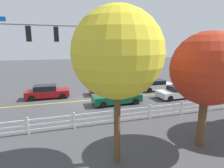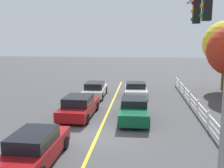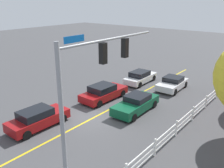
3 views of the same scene
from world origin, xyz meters
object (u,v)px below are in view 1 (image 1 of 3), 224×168
car_0 (47,92)px  car_2 (117,97)px  tree_0 (208,69)px  car_3 (176,92)px  car_4 (156,85)px  car_1 (109,88)px  tree_1 (118,54)px

car_0 → car_2: 7.73m
car_0 → tree_0: 15.65m
car_2 → car_3: bearing=179.1°
car_4 → car_0: bearing=177.7°
car_1 → tree_0: tree_0 is taller
car_4 → tree_1: (9.33, 12.23, 4.57)m
tree_1 → car_4: bearing=-127.3°
car_2 → tree_0: bearing=103.1°
car_0 → car_1: size_ratio=0.93×
car_1 → tree_1: bearing=-102.7°
car_0 → tree_1: tree_1 is taller
car_1 → car_4: size_ratio=1.08×
car_0 → car_3: bearing=-15.6°
tree_1 → car_0: bearing=-73.2°
car_0 → car_1: bearing=-1.3°
car_0 → car_4: car_0 is taller
car_1 → tree_1: size_ratio=0.66×
car_1 → car_0: bearing=179.5°
car_3 → tree_1: (9.60, 8.56, 4.60)m
car_0 → tree_0: tree_0 is taller
car_2 → tree_1: tree_1 is taller
car_3 → tree_1: tree_1 is taller
car_3 → tree_0: 10.36m
car_2 → car_4: 7.46m
tree_0 → car_1: bearing=-81.3°
car_0 → car_3: 13.95m
car_2 → car_3: size_ratio=1.14×
car_2 → car_4: bearing=-151.4°
car_3 → tree_0: bearing=59.1°
car_2 → car_3: 6.75m
car_1 → car_3: car_1 is taller
tree_1 → car_1: bearing=-104.4°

